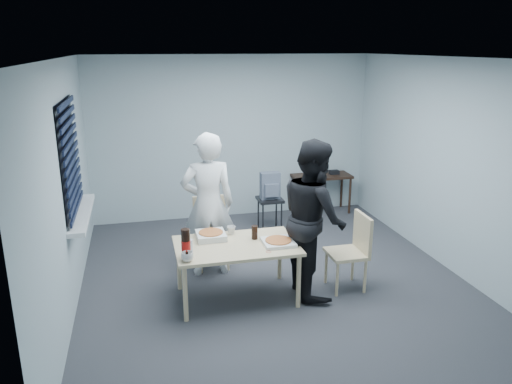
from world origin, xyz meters
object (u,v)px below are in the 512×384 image
object	(u,v)px
chair_far	(211,226)
mug_a	(187,257)
stool	(270,205)
backpack	(270,186)
person_white	(208,205)
soda_bottle	(186,244)
side_table	(321,179)
dining_table	(236,249)
person_black	(314,218)
mug_b	(231,230)
chair_right	(354,246)

from	to	relation	value
chair_far	mug_a	xyz separation A→B (m)	(-0.43, -1.30, 0.18)
stool	backpack	world-z (taller)	backpack
person_white	soda_bottle	distance (m)	1.02
chair_far	person_white	distance (m)	0.46
side_table	person_white	bearing A→B (deg)	-139.01
dining_table	mug_a	distance (m)	0.66
dining_table	side_table	xyz separation A→B (m)	(1.98, 2.62, -0.01)
chair_far	person_black	distance (m)	1.47
stool	backpack	distance (m)	0.31
person_black	dining_table	bearing A→B (deg)	89.11
dining_table	mug_b	world-z (taller)	mug_b
backpack	mug_a	xyz separation A→B (m)	(-1.48, -2.29, -0.01)
dining_table	soda_bottle	bearing A→B (deg)	-158.49
side_table	stool	size ratio (longest dim) A/B	1.91
dining_table	backpack	bearing A→B (deg)	65.00
backpack	chair_right	bearing A→B (deg)	-86.97
mug_a	mug_b	xyz separation A→B (m)	(0.57, 0.64, -0.00)
chair_far	person_black	world-z (taller)	person_black
chair_right	person_black	xyz separation A→B (m)	(-0.48, 0.04, 0.37)
person_white	side_table	world-z (taller)	person_white
person_white	mug_a	size ratio (longest dim) A/B	14.39
side_table	stool	xyz separation A→B (m)	(-1.07, -0.64, -0.17)
dining_table	chair_far	xyz separation A→B (m)	(-0.13, 0.98, -0.07)
backpack	mug_a	world-z (taller)	backpack
backpack	mug_b	bearing A→B (deg)	-128.28
chair_far	mug_b	xyz separation A→B (m)	(0.14, -0.66, 0.18)
person_black	soda_bottle	world-z (taller)	person_black
chair_right	stool	bearing A→B (deg)	102.35
backpack	soda_bottle	bearing A→B (deg)	-133.47
stool	soda_bottle	xyz separation A→B (m)	(-1.48, -2.20, 0.39)
backpack	soda_bottle	distance (m)	2.64
person_white	person_black	bearing A→B (deg)	145.65
backpack	soda_bottle	xyz separation A→B (m)	(-1.48, -2.19, 0.09)
person_white	mug_a	xyz separation A→B (m)	(-0.37, -1.04, -0.19)
chair_far	person_white	world-z (taller)	person_white
side_table	backpack	world-z (taller)	backpack
person_white	soda_bottle	size ratio (longest dim) A/B	5.77
dining_table	mug_b	distance (m)	0.33
person_white	backpack	bearing A→B (deg)	-131.83
chair_far	person_black	bearing A→B (deg)	-44.48
side_table	backpack	distance (m)	1.26
dining_table	mug_b	bearing A→B (deg)	88.89
person_black	mug_a	size ratio (longest dim) A/B	14.39
chair_far	soda_bottle	size ratio (longest dim) A/B	2.90
chair_right	person_white	xyz separation A→B (m)	(-1.56, 0.78, 0.37)
chair_right	person_black	bearing A→B (deg)	174.80
stool	soda_bottle	world-z (taller)	soda_bottle
chair_right	mug_a	xyz separation A→B (m)	(-1.93, -0.26, 0.18)
chair_far	backpack	bearing A→B (deg)	43.17
chair_far	mug_a	distance (m)	1.38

